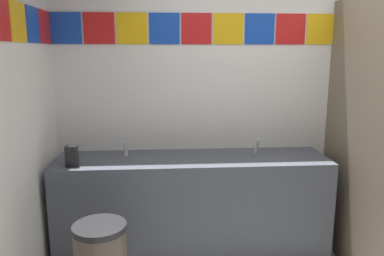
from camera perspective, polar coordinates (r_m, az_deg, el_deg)
name	(u,v)px	position (r m, az deg, el deg)	size (l,w,h in m)	color
wall_back	(271,91)	(3.50, 11.84, 5.47)	(3.81, 0.09, 2.78)	white
vanity_counter	(193,206)	(3.30, 0.09, -11.69)	(2.24, 0.57, 0.88)	#4C515B
faucet_left	(125,150)	(3.23, -10.01, -3.28)	(0.04, 0.10, 0.14)	silver
faucet_right	(257,148)	(3.31, 9.72, -2.92)	(0.04, 0.10, 0.14)	silver
soap_dispenser	(72,156)	(3.05, -17.66, -4.05)	(0.09, 0.09, 0.16)	black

